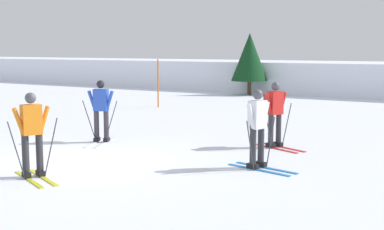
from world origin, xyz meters
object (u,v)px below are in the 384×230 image
at_px(trail_marker_pole, 158,83).
at_px(conifer_far_left, 250,57).
at_px(skier_white, 258,126).
at_px(skier_orange, 31,130).
at_px(skier_red, 274,111).
at_px(skier_blue, 101,108).

relative_size(trail_marker_pole, conifer_far_left, 0.61).
xyz_separation_m(skier_white, skier_orange, (-3.48, -3.11, 0.04)).
xyz_separation_m(skier_orange, skier_red, (2.80, 5.59, -0.00)).
bearing_deg(skier_orange, skier_red, 63.41).
height_order(skier_white, skier_blue, same).
bearing_deg(skier_orange, skier_white, 41.82).
height_order(skier_red, trail_marker_pole, trail_marker_pole).
xyz_separation_m(skier_orange, conifer_far_left, (-4.73, 19.58, 1.15)).
bearing_deg(conifer_far_left, skier_red, -61.71).
bearing_deg(skier_red, skier_white, -74.68).
height_order(skier_orange, conifer_far_left, conifer_far_left).
height_order(skier_red, skier_blue, same).
relative_size(skier_red, skier_blue, 1.00).
bearing_deg(skier_red, conifer_far_left, 118.29).
relative_size(skier_red, conifer_far_left, 0.50).
distance_m(skier_red, skier_blue, 4.71).
bearing_deg(trail_marker_pole, skier_blue, -64.53).
xyz_separation_m(skier_blue, conifer_far_left, (-3.18, 15.79, 1.15)).
relative_size(skier_blue, conifer_far_left, 0.50).
bearing_deg(conifer_far_left, trail_marker_pole, -94.05).
bearing_deg(skier_orange, trail_marker_pole, 114.44).
distance_m(skier_white, skier_red, 2.57).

